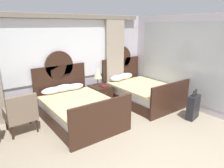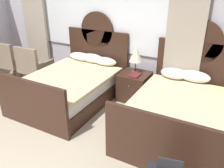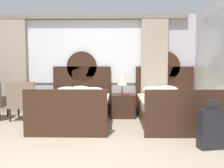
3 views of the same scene
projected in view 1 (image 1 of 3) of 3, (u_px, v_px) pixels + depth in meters
wall_back_window at (59, 60)px, 5.78m from camera, size 6.04×0.22×2.70m
wall_right_mirror at (189, 62)px, 5.90m from camera, size 0.08×4.33×2.70m
bed_near_window at (78, 108)px, 5.22m from camera, size 1.56×2.22×1.70m
bed_near_mirror at (141, 92)px, 6.49m from camera, size 1.56×2.22×1.70m
nightstand_between_beds at (100, 95)px, 6.37m from camera, size 0.59×0.61×0.58m
table_lamp_on_nightstand at (98, 73)px, 6.23m from camera, size 0.27×0.27×0.56m
book_on_nightstand at (104, 86)px, 6.23m from camera, size 0.18×0.26×0.03m
armchair_by_window_left at (21, 113)px, 4.59m from camera, size 0.65×0.65×0.95m
suitcase_on_floor at (193, 107)px, 5.35m from camera, size 0.47×0.28×0.80m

